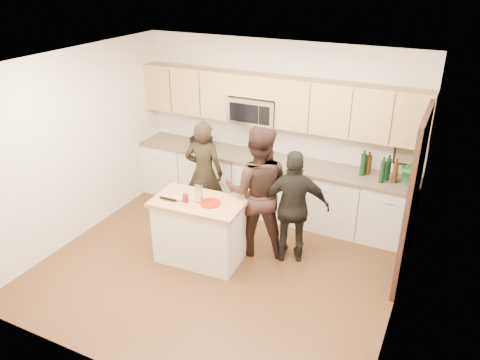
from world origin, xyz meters
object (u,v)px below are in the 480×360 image
at_px(woman_center, 258,191).
at_px(toaster, 201,142).
at_px(island, 200,230).
at_px(woman_right, 294,208).
at_px(woman_left, 204,173).

bearing_deg(woman_center, toaster, -54.35).
xyz_separation_m(island, woman_right, (1.13, 0.55, 0.34)).
xyz_separation_m(woman_left, woman_center, (1.06, -0.40, 0.10)).
xyz_separation_m(woman_center, woman_right, (0.52, 0.00, -0.13)).
relative_size(woman_center, woman_right, 1.16).
bearing_deg(woman_left, woman_center, 149.34).
bearing_deg(woman_left, woman_right, 155.77).
relative_size(toaster, woman_center, 0.17).
bearing_deg(woman_center, woman_left, -39.34).
relative_size(island, woman_right, 0.78).
relative_size(woman_left, woman_center, 0.89).
bearing_deg(woman_left, island, 105.77).
distance_m(island, woman_right, 1.30).
height_order(toaster, woman_right, woman_right).
bearing_deg(woman_right, woman_center, -22.34).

